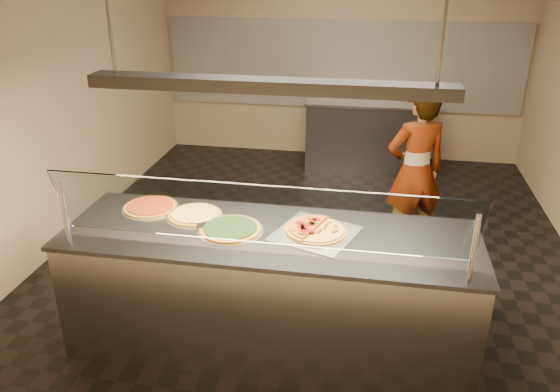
% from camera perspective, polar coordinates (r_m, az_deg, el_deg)
% --- Properties ---
extents(ground, '(5.00, 6.00, 0.02)m').
position_cam_1_polar(ground, '(5.41, 3.40, -6.03)').
color(ground, black).
rests_on(ground, ground).
extents(wall_back, '(5.00, 0.02, 3.00)m').
position_cam_1_polar(wall_back, '(7.79, 6.51, 14.94)').
color(wall_back, '#9C8665').
rests_on(wall_back, ground).
extents(wall_front, '(5.00, 0.02, 3.00)m').
position_cam_1_polar(wall_front, '(2.10, -5.98, -10.48)').
color(wall_front, '#9C8665').
rests_on(wall_front, ground).
extents(wall_left, '(0.02, 6.00, 3.00)m').
position_cam_1_polar(wall_left, '(5.69, -22.59, 10.05)').
color(wall_left, '#9C8665').
rests_on(wall_left, ground).
extents(tile_band, '(4.90, 0.02, 1.20)m').
position_cam_1_polar(tile_band, '(7.79, 6.42, 13.45)').
color(tile_band, silver).
rests_on(tile_band, wall_back).
extents(serving_counter, '(2.87, 0.94, 0.93)m').
position_cam_1_polar(serving_counter, '(4.00, -1.04, -9.77)').
color(serving_counter, '#B7B7BC').
rests_on(serving_counter, ground).
extents(sneeze_guard, '(2.63, 0.18, 0.54)m').
position_cam_1_polar(sneeze_guard, '(3.33, -2.28, -2.06)').
color(sneeze_guard, '#B7B7BC').
rests_on(sneeze_guard, serving_counter).
extents(perforated_tray, '(0.65, 0.65, 0.01)m').
position_cam_1_polar(perforated_tray, '(3.77, 3.73, -3.81)').
color(perforated_tray, silver).
rests_on(perforated_tray, serving_counter).
extents(half_pizza_pepperoni, '(0.34, 0.47, 0.05)m').
position_cam_1_polar(half_pizza_pepperoni, '(3.76, 2.22, -3.31)').
color(half_pizza_pepperoni, brown).
rests_on(half_pizza_pepperoni, perforated_tray).
extents(half_pizza_sausage, '(0.34, 0.47, 0.04)m').
position_cam_1_polar(half_pizza_sausage, '(3.75, 5.29, -3.64)').
color(half_pizza_sausage, brown).
rests_on(half_pizza_sausage, perforated_tray).
extents(pizza_spinach, '(0.46, 0.46, 0.03)m').
position_cam_1_polar(pizza_spinach, '(3.80, -5.19, -3.42)').
color(pizza_spinach, silver).
rests_on(pizza_spinach, serving_counter).
extents(pizza_cheese, '(0.42, 0.42, 0.03)m').
position_cam_1_polar(pizza_cheese, '(4.04, -8.88, -1.91)').
color(pizza_cheese, silver).
rests_on(pizza_cheese, serving_counter).
extents(pizza_tomato, '(0.42, 0.42, 0.03)m').
position_cam_1_polar(pizza_tomato, '(4.23, -13.38, -1.08)').
color(pizza_tomato, silver).
rests_on(pizza_tomato, serving_counter).
extents(pizza_spatula, '(0.27, 0.18, 0.02)m').
position_cam_1_polar(pizza_spatula, '(3.92, -8.74, -2.54)').
color(pizza_spatula, '#B7B7BC').
rests_on(pizza_spatula, pizza_spinach).
extents(prep_table, '(1.62, 0.74, 0.93)m').
position_cam_1_polar(prep_table, '(7.55, 9.05, 6.46)').
color(prep_table, '#404046').
rests_on(prep_table, ground).
extents(worker, '(0.70, 0.59, 1.62)m').
position_cam_1_polar(worker, '(5.31, 13.95, 2.50)').
color(worker, '#403648').
rests_on(worker, ground).
extents(heat_lamp_housing, '(2.30, 0.18, 0.08)m').
position_cam_1_polar(heat_lamp_housing, '(3.41, -1.23, 11.47)').
color(heat_lamp_housing, '#404046').
rests_on(heat_lamp_housing, ceiling).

